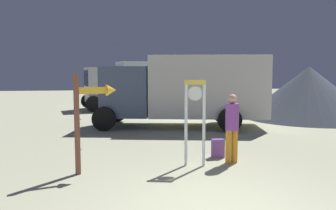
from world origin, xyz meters
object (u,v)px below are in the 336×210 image
at_px(standing_clock, 195,114).
at_px(backpack, 218,148).
at_px(person_near_clock, 232,125).
at_px(box_truck_near, 187,88).
at_px(arrow_sign, 91,108).
at_px(box_truck_far, 146,83).
at_px(dome_tent, 308,93).

height_order(standing_clock, backpack, standing_clock).
distance_m(standing_clock, person_near_clock, 0.98).
xyz_separation_m(standing_clock, box_truck_near, (1.14, 5.62, 0.36)).
bearing_deg(arrow_sign, box_truck_near, 58.80).
relative_size(box_truck_near, box_truck_far, 0.92).
distance_m(standing_clock, dome_tent, 10.31).
bearing_deg(box_truck_near, box_truck_far, 96.41).
bearing_deg(standing_clock, backpack, 39.15).
height_order(standing_clock, box_truck_far, box_truck_far).
xyz_separation_m(standing_clock, arrow_sign, (-2.34, -0.12, 0.20)).
xyz_separation_m(backpack, box_truck_far, (-0.51, 12.73, 1.38)).
xyz_separation_m(person_near_clock, box_truck_far, (-0.66, 13.30, 0.68)).
bearing_deg(box_truck_near, backpack, -94.09).
height_order(person_near_clock, box_truck_near, box_truck_near).
distance_m(standing_clock, box_truck_near, 5.75).
height_order(person_near_clock, box_truck_far, box_truck_far).
bearing_deg(arrow_sign, standing_clock, 2.89).
height_order(person_near_clock, dome_tent, dome_tent).
height_order(arrow_sign, backpack, arrow_sign).
bearing_deg(standing_clock, dome_tent, 43.18).
relative_size(standing_clock, person_near_clock, 1.20).
relative_size(person_near_clock, box_truck_far, 0.22).
bearing_deg(dome_tent, box_truck_far, 138.96).
distance_m(person_near_clock, box_truck_near, 5.60).
bearing_deg(box_truck_far, arrow_sign, -100.94).
relative_size(box_truck_far, dome_tent, 1.24).
bearing_deg(backpack, arrow_sign, -166.41).
xyz_separation_m(person_near_clock, dome_tent, (6.59, 6.99, 0.32)).
bearing_deg(backpack, box_truck_far, 92.31).
bearing_deg(backpack, person_near_clock, -75.11).
xyz_separation_m(person_near_clock, box_truck_near, (0.21, 5.55, 0.65)).
height_order(standing_clock, arrow_sign, arrow_sign).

